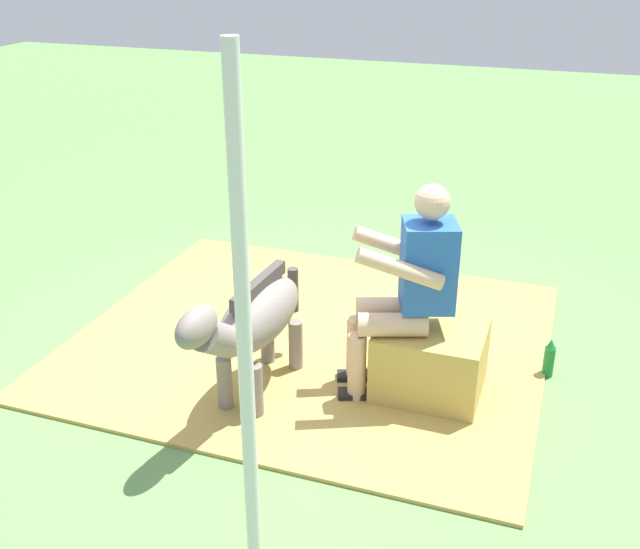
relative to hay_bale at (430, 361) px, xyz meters
The scene contains 7 objects.
ground_plane 0.79m from the hay_bale, ahead, with size 24.00×24.00×0.00m, color #608C4C.
hay_patch 0.99m from the hay_bale, 22.13° to the right, with size 3.12×2.73×0.02m, color tan.
hay_bale is the anchor object (origin of this frame).
person_seated 0.53m from the hay_bale, 13.56° to the left, with size 0.72×0.55×1.32m.
pony_standing 1.10m from the hay_bale, 22.06° to the left, with size 0.37×1.35×0.88m.
soda_bottle 0.81m from the hay_bale, 147.46° to the right, with size 0.07×0.07×0.26m.
tent_pole_left 1.98m from the hay_bale, 76.74° to the left, with size 0.06×0.06×2.29m, color silver.
Camera 1 is at (-1.41, 3.99, 2.59)m, focal length 42.23 mm.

